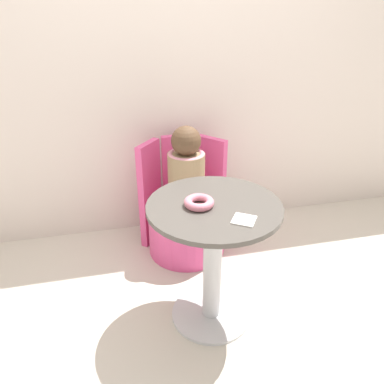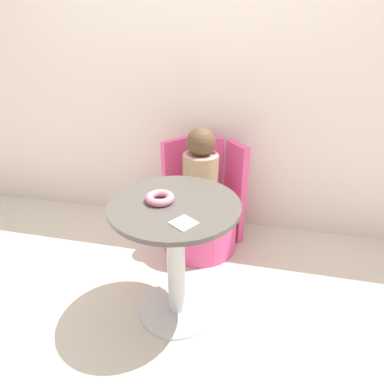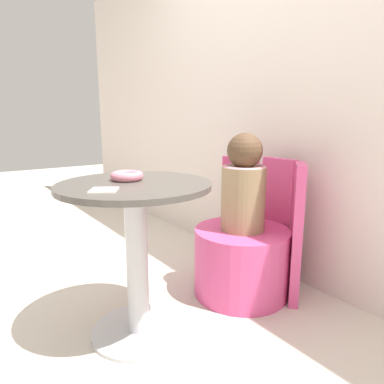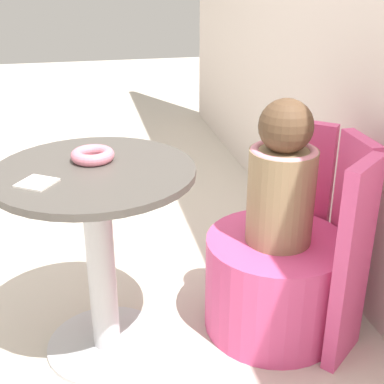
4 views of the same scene
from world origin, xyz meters
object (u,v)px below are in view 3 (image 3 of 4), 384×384
at_px(round_table, 136,235).
at_px(donut, 127,176).
at_px(tub_chair, 241,261).
at_px(child_figure, 244,186).

relative_size(round_table, donut, 4.93).
relative_size(tub_chair, donut, 3.66).
bearing_deg(round_table, tub_chair, 89.81).
xyz_separation_m(tub_chair, child_figure, (-0.00, 0.00, 0.44)).
height_order(round_table, child_figure, child_figure).
height_order(child_figure, donut, child_figure).
height_order(round_table, donut, donut).
distance_m(child_figure, donut, 0.67).
xyz_separation_m(round_table, donut, (-0.08, 0.00, 0.26)).
xyz_separation_m(round_table, child_figure, (0.00, 0.66, 0.15)).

